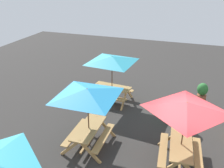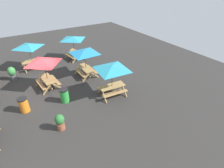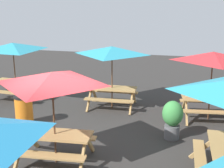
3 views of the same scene
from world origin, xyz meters
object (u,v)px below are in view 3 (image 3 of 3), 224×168
Objects in this scene: trash_bin_orange at (24,110)px; potted_plant_0 at (172,118)px; picnic_table_3 at (13,51)px; picnic_table_7 at (213,61)px; picnic_table_0 at (112,55)px; picnic_table_6 at (52,85)px.

potted_plant_0 is (4.69, 0.10, 0.14)m from trash_bin_orange.
picnic_table_7 is (7.43, -0.32, 0.00)m from picnic_table_3.
trash_bin_orange is at bearing -169.35° from picnic_table_7.
picnic_table_3 and picnic_table_7 have the same top height.
potted_plant_0 is at bearing -46.06° from picnic_table_0.
picnic_table_0 reaches higher than trash_bin_orange.
picnic_table_6 is (-0.32, -4.34, 0.00)m from picnic_table_0.
picnic_table_3 is 1.21× the size of picnic_table_6.
trash_bin_orange is at bearing -138.01° from picnic_table_0.
picnic_table_7 is (3.45, -0.37, 0.00)m from picnic_table_0.
picnic_table_6 is 5.48m from picnic_table_7.
potted_plant_0 is at bearing -128.53° from picnic_table_7.
picnic_table_7 is (3.77, 3.97, 0.00)m from picnic_table_6.
picnic_table_3 is (-3.98, -0.04, 0.00)m from picnic_table_0.
picnic_table_6 reaches higher than potted_plant_0.
picnic_table_6 is 1.00× the size of picnic_table_7.
picnic_table_3 is 2.88× the size of trash_bin_orange.
trash_bin_orange is at bearing -178.78° from potted_plant_0.
picnic_table_0 is at bearing 44.88° from trash_bin_orange.
potted_plant_0 is at bearing -14.81° from picnic_table_3.
potted_plant_0 reaches higher than trash_bin_orange.
potted_plant_0 is at bearing 33.54° from picnic_table_6.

